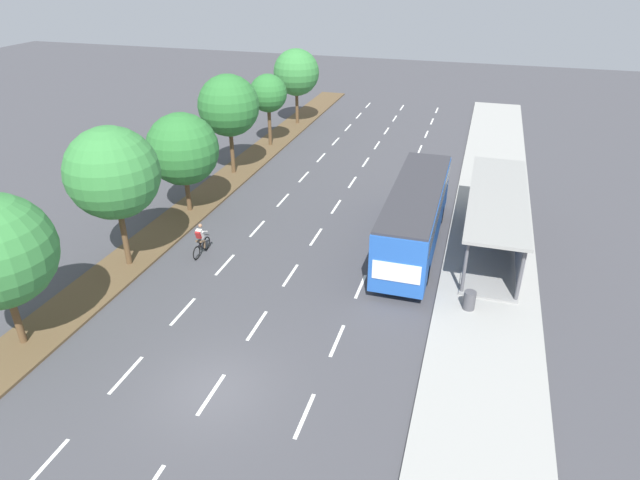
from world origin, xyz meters
The scene contains 15 objects.
ground_plane centered at (0.00, 0.00, 0.00)m, with size 140.00×140.00×0.00m, color #424247.
median_strip centered at (-8.30, 20.00, 0.06)m, with size 2.60×52.00×0.12m, color brown.
sidewalk_right centered at (9.25, 20.00, 0.07)m, with size 4.50×52.00×0.15m, color #9E9E99.
lane_divider_left centered at (-3.50, 18.78, 0.00)m, with size 0.14×48.57×0.01m.
lane_divider_center centered at (0.00, 18.78, 0.00)m, with size 0.14×48.57×0.01m.
lane_divider_right centered at (3.50, 18.78, 0.00)m, with size 0.14×48.57×0.01m.
bus_shelter centered at (9.53, 14.06, 1.87)m, with size 2.90×11.38×2.86m.
bus centered at (5.25, 12.86, 2.07)m, with size 2.54×11.29×3.37m.
cyclist centered at (-5.10, 8.88, 0.79)m, with size 0.46×1.82×1.71m.
median_tree_second centered at (-8.07, 6.82, 4.91)m, with size 4.34×4.34×6.97m.
median_tree_third centered at (-8.31, 13.45, 3.92)m, with size 4.17×4.17×5.89m.
median_tree_fourth centered at (-8.46, 20.07, 4.83)m, with size 4.11×4.11×6.78m.
median_tree_fifth centered at (-8.26, 26.70, 4.22)m, with size 2.93×2.93×5.58m.
median_tree_farthest centered at (-8.22, 33.33, 4.61)m, with size 4.00×4.00×6.50m.
trash_bin centered at (8.45, 7.63, 0.57)m, with size 0.52×0.52×0.85m, color #4C4C51.
Camera 1 is at (7.90, -13.05, 13.91)m, focal length 30.59 mm.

